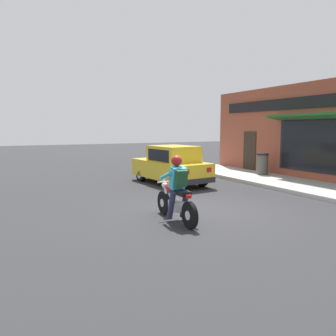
{
  "coord_description": "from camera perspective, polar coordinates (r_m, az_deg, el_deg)",
  "views": [
    {
      "loc": [
        -4.98,
        -7.52,
        2.26
      ],
      "look_at": [
        0.04,
        2.09,
        0.95
      ],
      "focal_mm": 35.0,
      "sensor_mm": 36.0,
      "label": 1
    }
  ],
  "objects": [
    {
      "name": "storefront_building",
      "position": [
        15.36,
        22.8,
        5.79
      ],
      "size": [
        1.25,
        11.44,
        4.2
      ],
      "color": "brown",
      "rests_on": "ground"
    },
    {
      "name": "motorcycle_with_rider",
      "position": [
        7.99,
        1.45,
        -4.54
      ],
      "size": [
        0.56,
        2.02,
        1.62
      ],
      "color": "black",
      "rests_on": "ground"
    },
    {
      "name": "car_hatchback",
      "position": [
        13.33,
        0.53,
        0.45
      ],
      "size": [
        1.96,
        3.91,
        1.57
      ],
      "color": "black",
      "rests_on": "ground"
    },
    {
      "name": "trash_bin",
      "position": [
        15.82,
        16.07,
        0.73
      ],
      "size": [
        0.56,
        0.56,
        0.98
      ],
      "color": "#514C47",
      "rests_on": "sidewalk_curb"
    },
    {
      "name": "sidewalk_curb",
      "position": [
        14.87,
        16.57,
        -1.87
      ],
      "size": [
        2.6,
        22.0,
        0.14
      ],
      "primitive_type": "cube",
      "color": "#ADAAA3",
      "rests_on": "ground"
    },
    {
      "name": "ground_plane",
      "position": [
        9.3,
        5.78,
        -7.22
      ],
      "size": [
        80.0,
        80.0,
        0.0
      ],
      "primitive_type": "plane",
      "color": "#2B2B2D"
    }
  ]
}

